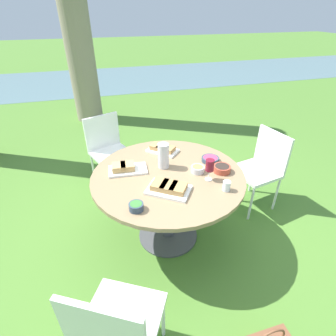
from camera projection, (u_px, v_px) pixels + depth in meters
ground_plane at (168, 235)px, 2.69m from camera, size 40.00×40.00×0.00m
river_strip at (107, 79)px, 8.30m from camera, size 40.00×3.59×0.01m
dining_table at (168, 185)px, 2.35m from camera, size 1.34×1.34×0.75m
chair_near_left at (115, 326)px, 1.42m from camera, size 0.59×0.58×0.89m
chair_near_right at (262, 164)px, 2.86m from camera, size 0.50×0.51×0.89m
chair_far_back at (108, 146)px, 3.23m from camera, size 0.56×0.55×0.89m
water_pitcher at (163, 156)px, 2.33m from camera, size 0.11×0.10×0.23m
wine_glass at (210, 166)px, 2.15m from camera, size 0.07×0.07×0.19m
platter_bread_main at (169, 188)px, 2.07m from camera, size 0.40×0.38×0.07m
platter_charcuterie at (163, 149)px, 2.63m from camera, size 0.34×0.34×0.06m
platter_sandwich_side at (125, 168)px, 2.32m from camera, size 0.35×0.22×0.07m
bowl_fries at (198, 169)px, 2.30m from camera, size 0.12×0.12×0.06m
bowl_salad at (136, 206)px, 1.88m from camera, size 0.11×0.11×0.06m
bowl_olives at (222, 168)px, 2.31m from camera, size 0.15×0.15×0.06m
bowl_dip_red at (210, 159)px, 2.47m from camera, size 0.16×0.16×0.04m
cup_water_near at (226, 186)px, 2.07m from camera, size 0.06×0.06×0.08m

